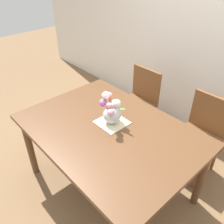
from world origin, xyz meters
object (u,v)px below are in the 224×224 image
(dining_table, at_px, (109,136))
(chair_left, at_px, (139,99))
(flower_vase, at_px, (111,111))
(chair_right, at_px, (201,131))

(dining_table, relative_size, chair_left, 1.78)
(dining_table, relative_size, flower_vase, 5.63)
(dining_table, bearing_deg, chair_left, 115.77)
(chair_left, relative_size, flower_vase, 3.15)
(flower_vase, bearing_deg, dining_table, -55.36)
(flower_vase, bearing_deg, chair_left, 114.94)
(chair_left, bearing_deg, chair_right, -180.00)
(dining_table, xyz_separation_m, chair_left, (-0.44, 0.91, -0.18))
(dining_table, xyz_separation_m, chair_right, (0.44, 0.91, -0.18))
(dining_table, height_order, chair_right, chair_right)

